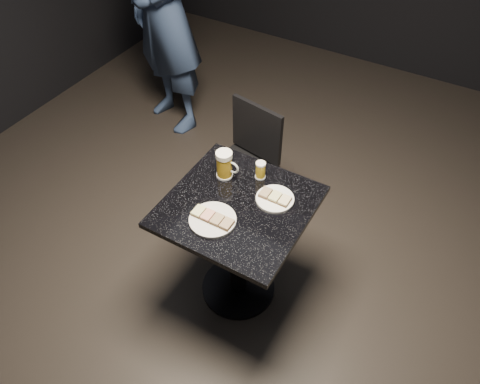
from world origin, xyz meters
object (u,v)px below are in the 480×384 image
at_px(table, 238,235).
at_px(chair, 245,161).
at_px(plate_small, 275,199).
at_px(beer_tumbler, 261,170).
at_px(plate_large, 213,220).
at_px(beer_mug, 225,164).
at_px(patron, 164,9).

xyz_separation_m(table, chair, (-0.27, 0.55, -0.01)).
bearing_deg(plate_small, beer_tumbler, 142.20).
xyz_separation_m(plate_large, beer_mug, (-0.11, 0.30, 0.07)).
bearing_deg(plate_large, patron, 132.97).
distance_m(patron, beer_mug, 1.61).
xyz_separation_m(table, beer_tumbler, (0.00, 0.23, 0.29)).
xyz_separation_m(beer_tumbler, chair, (-0.27, 0.32, -0.30)).
height_order(plate_large, patron, patron).
xyz_separation_m(patron, table, (1.34, -1.23, -0.46)).
bearing_deg(beer_tumbler, chair, 130.20).
bearing_deg(plate_small, patron, 143.21).
xyz_separation_m(plate_small, patron, (-1.49, 1.11, 0.21)).
relative_size(plate_large, chair, 0.27).
height_order(plate_large, chair, chair).
relative_size(table, beer_tumbler, 7.65).
relative_size(table, beer_mug, 4.75).
bearing_deg(beer_tumbler, patron, 143.32).
bearing_deg(plate_small, beer_mug, 175.24).
bearing_deg(plate_small, plate_large, -125.43).
xyz_separation_m(table, beer_mug, (-0.16, 0.15, 0.32)).
distance_m(plate_small, beer_mug, 0.32).
xyz_separation_m(plate_small, chair, (-0.42, 0.43, -0.26)).
relative_size(plate_small, patron, 0.10).
relative_size(plate_large, patron, 0.12).
bearing_deg(table, beer_mug, 138.56).
height_order(plate_large, beer_tumbler, beer_tumbler).
distance_m(table, beer_mug, 0.39).
xyz_separation_m(plate_small, table, (-0.14, -0.12, -0.25)).
bearing_deg(beer_mug, chair, 104.71).
xyz_separation_m(plate_large, beer_tumbler, (0.05, 0.39, 0.04)).
bearing_deg(plate_large, beer_tumbler, 82.37).
distance_m(plate_small, chair, 0.66).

